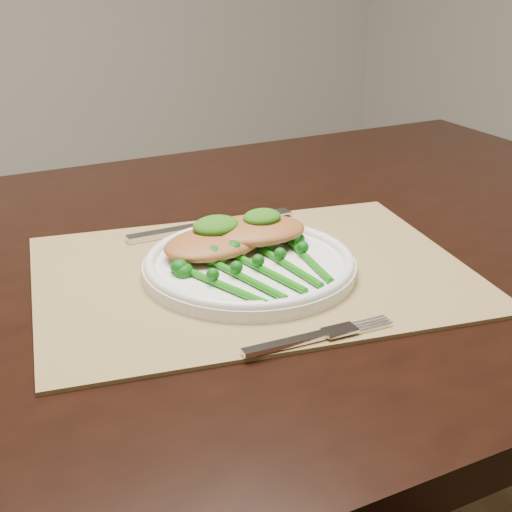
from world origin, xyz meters
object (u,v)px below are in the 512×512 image
placemat (253,273)px  chicken_fillet_left (214,243)px  dining_table (183,499)px  dinner_plate (249,264)px  broccolini_bundle (269,272)px

placemat → chicken_fillet_left: chicken_fillet_left is taller
dining_table → chicken_fillet_left: 0.41m
dinner_plate → broccolini_bundle: size_ratio=1.49×
placemat → dining_table: bearing=140.1°
placemat → dinner_plate: size_ratio=2.01×
dining_table → broccolini_bundle: 0.42m
dining_table → dinner_plate: dinner_plate is taller
placemat → chicken_fillet_left: (-0.03, 0.04, 0.03)m
dinner_plate → chicken_fillet_left: 0.05m
dining_table → placemat: bearing=-49.8°
dining_table → chicken_fillet_left: bearing=-47.9°
broccolini_bundle → chicken_fillet_left: bearing=97.6°
dinner_plate → chicken_fillet_left: chicken_fillet_left is taller
chicken_fillet_left → broccolini_bundle: chicken_fillet_left is taller
placemat → dinner_plate: 0.01m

